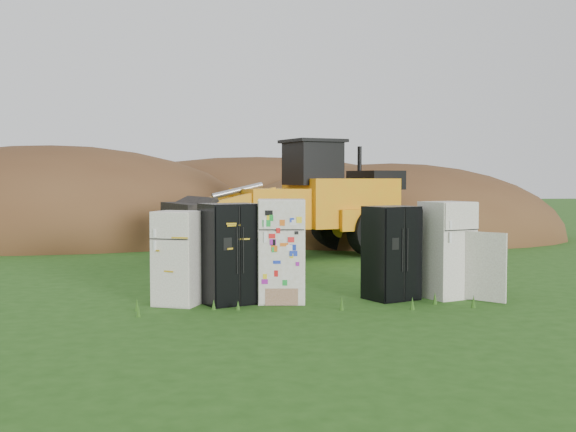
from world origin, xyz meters
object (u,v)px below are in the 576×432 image
fridge_leftmost (178,258)px  wheel_loader (286,198)px  fridge_sticker (281,251)px  fridge_open_door (447,250)px  fridge_black_right (391,253)px  fridge_black_side (230,254)px

fridge_leftmost → wheel_loader: (2.98, 7.34, 0.83)m
fridge_sticker → fridge_open_door: (3.07, 0.01, -0.03)m
fridge_open_door → wheel_loader: size_ratio=0.26×
fridge_black_right → fridge_open_door: fridge_open_door is taller
fridge_open_door → fridge_black_right: bearing=161.0°
fridge_sticker → fridge_open_door: size_ratio=1.03×
fridge_leftmost → fridge_black_right: fridge_black_right is taller
fridge_leftmost → fridge_sticker: bearing=24.6°
wheel_loader → fridge_black_side: bearing=-123.3°
fridge_sticker → fridge_black_side: bearing=-171.1°
fridge_black_side → fridge_black_right: size_ratio=1.04×
fridge_black_side → fridge_black_right: (2.91, 0.01, -0.03)m
fridge_black_side → fridge_open_door: (3.98, 0.03, 0.01)m
fridge_sticker → fridge_open_door: bearing=7.9°
fridge_sticker → fridge_leftmost: bearing=-171.7°
fridge_sticker → wheel_loader: (1.17, 7.32, 0.73)m
fridge_leftmost → fridge_open_door: bearing=24.3°
fridge_leftmost → fridge_open_door: (4.88, 0.03, 0.07)m
fridge_sticker → wheel_loader: 7.45m
fridge_black_side → wheel_loader: (2.08, 7.34, 0.77)m
fridge_open_door → fridge_leftmost: bearing=160.2°
fridge_black_right → wheel_loader: wheel_loader is taller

